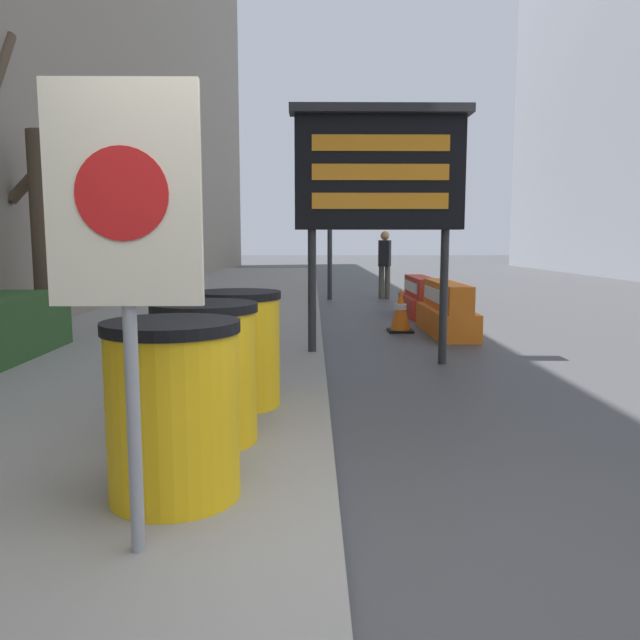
{
  "coord_description": "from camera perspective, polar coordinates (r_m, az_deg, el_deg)",
  "views": [
    {
      "loc": [
        -0.14,
        -2.41,
        1.51
      ],
      "look_at": [
        -0.01,
        7.77,
        0.2
      ],
      "focal_mm": 35.0,
      "sensor_mm": 36.0,
      "label": 1
    }
  ],
  "objects": [
    {
      "name": "ground_plane",
      "position": [
        2.85,
        2.39,
        -24.66
      ],
      "size": [
        120.0,
        120.0,
        0.0
      ],
      "primitive_type": "plane",
      "color": "#3F3F42"
    },
    {
      "name": "bare_tree",
      "position": [
        9.49,
        -23.96,
        9.32
      ],
      "size": [
        1.49,
        1.52,
        4.25
      ],
      "color": "#4C3D2D",
      "rests_on": "sidewalk_left"
    },
    {
      "name": "barrel_drum_foreground",
      "position": [
        3.39,
        -13.24,
        -7.96
      ],
      "size": [
        0.71,
        0.71,
        0.94
      ],
      "color": "yellow",
      "rests_on": "sidewalk_left"
    },
    {
      "name": "barrel_drum_middle",
      "position": [
        4.27,
        -10.42,
        -4.71
      ],
      "size": [
        0.71,
        0.71,
        0.94
      ],
      "color": "yellow",
      "rests_on": "sidewalk_left"
    },
    {
      "name": "barrel_drum_back",
      "position": [
        5.15,
        -7.52,
        -2.58
      ],
      "size": [
        0.71,
        0.71,
        0.94
      ],
      "color": "yellow",
      "rests_on": "sidewalk_left"
    },
    {
      "name": "warning_sign",
      "position": [
        2.69,
        -17.4,
        7.83
      ],
      "size": [
        0.63,
        0.08,
        1.99
      ],
      "color": "gray",
      "rests_on": "sidewalk_left"
    },
    {
      "name": "message_board",
      "position": [
        7.6,
        5.46,
        13.25
      ],
      "size": [
        2.12,
        0.36,
        3.06
      ],
      "color": "#28282B",
      "rests_on": "ground_plane"
    },
    {
      "name": "jersey_barrier_orange_near",
      "position": [
        10.27,
        11.47,
        0.8
      ],
      "size": [
        0.62,
        2.13,
        0.84
      ],
      "color": "orange",
      "rests_on": "ground_plane"
    },
    {
      "name": "jersey_barrier_red_striped",
      "position": [
        12.64,
        9.16,
        1.94
      ],
      "size": [
        0.62,
        1.88,
        0.78
      ],
      "color": "red",
      "rests_on": "ground_plane"
    },
    {
      "name": "traffic_cone_near",
      "position": [
        10.08,
        12.32,
        0.63
      ],
      "size": [
        0.41,
        0.41,
        0.74
      ],
      "color": "black",
      "rests_on": "ground_plane"
    },
    {
      "name": "traffic_cone_mid",
      "position": [
        10.34,
        7.38,
        0.86
      ],
      "size": [
        0.41,
        0.41,
        0.73
      ],
      "color": "black",
      "rests_on": "ground_plane"
    },
    {
      "name": "traffic_cone_far",
      "position": [
        13.31,
        10.12,
        2.19
      ],
      "size": [
        0.39,
        0.39,
        0.7
      ],
      "color": "black",
      "rests_on": "ground_plane"
    },
    {
      "name": "traffic_light_near_curb",
      "position": [
        15.85,
        0.92,
        13.47
      ],
      "size": [
        0.28,
        0.44,
        4.45
      ],
      "color": "#2D2D30",
      "rests_on": "ground_plane"
    },
    {
      "name": "pedestrian_worker",
      "position": [
        16.19,
        5.93,
        5.57
      ],
      "size": [
        0.38,
        0.51,
        1.73
      ],
      "rotation": [
        0.0,
        0.0,
        4.46
      ],
      "color": "#514C42",
      "rests_on": "ground_plane"
    }
  ]
}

